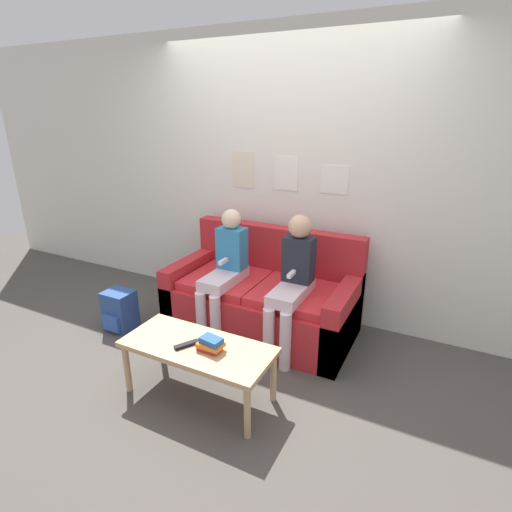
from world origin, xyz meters
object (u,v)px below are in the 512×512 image
coffee_table (198,351)px  tv_remote (187,345)px  couch (263,299)px  person_right (293,278)px  backpack (120,311)px  person_left (225,268)px

coffee_table → tv_remote: bearing=-142.1°
coffee_table → tv_remote: 0.09m
couch → person_right: person_right is taller
person_right → backpack: (-1.51, -0.40, -0.46)m
tv_remote → person_left: bearing=135.2°
coffee_table → backpack: (-1.17, 0.44, -0.18)m
couch → person_right: size_ratio=1.44×
person_right → coffee_table: bearing=-112.2°
coffee_table → person_left: person_left is taller
coffee_table → person_right: 0.95m
person_right → couch: bearing=151.3°
person_right → backpack: 1.63m
person_left → person_right: (0.62, 0.01, 0.02)m
tv_remote → backpack: 1.24m
backpack → person_right: bearing=15.0°
tv_remote → person_right: bearing=96.5°
person_left → backpack: bearing=-155.9°
couch → tv_remote: (-0.05, -1.08, 0.13)m
couch → backpack: (-1.16, -0.60, -0.11)m
couch → backpack: couch is taller
person_left → backpack: person_left is taller
backpack → person_left: bearing=24.1°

